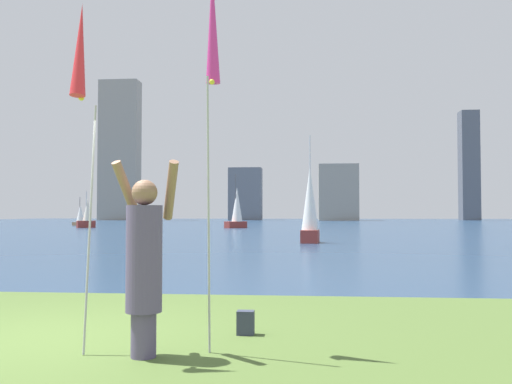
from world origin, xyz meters
The scene contains 14 objects.
ground centered at (0.00, 50.95, -0.06)m, with size 120.00×138.00×0.12m.
person centered at (1.44, -0.79, 1.00)m, with size 0.75×0.55×2.04m.
kite_flag_left centered at (0.79, -0.94, 3.06)m, with size 0.16×0.58×3.67m.
kite_flag_right centered at (2.08, -0.43, 3.46)m, with size 0.16×0.45×4.21m.
bag centered at (2.37, 0.35, 0.14)m, with size 0.21×0.15×0.29m.
sailboat_0 centered at (-3.52, 45.90, 1.76)m, with size 2.10×2.05×5.06m.
sailboat_1 centered at (-22.15, 53.75, 1.00)m, with size 1.95×1.86×3.20m.
sailboat_3 centered at (-17.90, 45.30, 1.34)m, with size 1.63×1.49×3.54m.
sailboat_4 centered at (3.25, 20.79, 1.62)m, with size 0.95×1.69×5.27m.
sailboat_5 centered at (-13.38, 46.47, 1.26)m, with size 1.60×3.19×3.74m.
skyline_tower_0 centered at (-32.04, 95.42, 13.14)m, with size 7.32×3.56×26.28m.
skyline_tower_1 centered at (-8.55, 98.83, 4.94)m, with size 6.17×4.15×9.88m.
skyline_tower_2 centered at (8.68, 95.40, 5.01)m, with size 7.00×7.33×10.01m.
skyline_tower_3 centered at (33.24, 100.41, 10.19)m, with size 3.27×3.24×20.38m.
Camera 1 is at (3.12, -6.45, 1.49)m, focal length 39.14 mm.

